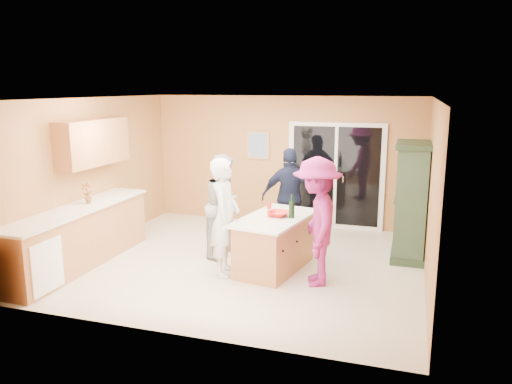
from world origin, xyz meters
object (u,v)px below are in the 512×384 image
(woman_white, at_px, (225,217))
(woman_grey, at_px, (225,205))
(woman_navy, at_px, (290,197))
(woman_magenta, at_px, (317,222))
(kitchen_island, at_px, (275,245))
(green_hutch, at_px, (411,203))

(woman_white, distance_m, woman_grey, 0.88)
(woman_navy, xyz_separation_m, woman_magenta, (0.78, -1.67, 0.05))
(woman_white, relative_size, woman_grey, 1.04)
(woman_magenta, bearing_deg, woman_navy, -170.12)
(woman_white, relative_size, woman_navy, 1.02)
(kitchen_island, relative_size, woman_magenta, 0.94)
(woman_grey, bearing_deg, woman_magenta, -111.89)
(kitchen_island, xyz_separation_m, woman_grey, (-0.97, 0.41, 0.46))
(green_hutch, relative_size, woman_magenta, 1.04)
(green_hutch, bearing_deg, woman_grey, -165.10)
(kitchen_island, xyz_separation_m, green_hutch, (1.96, 1.19, 0.54))
(woman_magenta, bearing_deg, woman_white, -103.66)
(green_hutch, bearing_deg, kitchen_island, -148.75)
(green_hutch, height_order, woman_magenta, green_hutch)
(woman_grey, bearing_deg, green_hutch, -72.10)
(green_hutch, xyz_separation_m, woman_grey, (-2.94, -0.78, -0.08))
(woman_grey, distance_m, woman_magenta, 1.86)
(green_hutch, height_order, woman_grey, green_hutch)
(woman_white, distance_m, woman_magenta, 1.36)
(woman_grey, height_order, woman_magenta, woman_magenta)
(kitchen_island, height_order, woman_grey, woman_grey)
(woman_white, bearing_deg, kitchen_island, -67.39)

